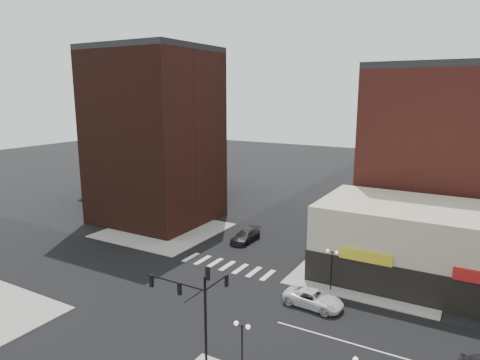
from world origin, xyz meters
The scene contains 14 objects.
ground centered at (0.00, 0.00, 0.00)m, with size 240.00×240.00×0.00m, color black.
road_ew centered at (0.00, 0.00, 0.01)m, with size 200.00×14.00×0.02m, color black.
road_ns centered at (0.00, 0.00, 0.01)m, with size 14.00×200.00×0.02m, color black.
sidewalk_nw centered at (-14.50, 14.50, 0.06)m, with size 15.00×15.00×0.12m, color gray.
sidewalk_ne centered at (14.50, 14.50, 0.06)m, with size 15.00×15.00×0.12m, color gray.
building_nw centered at (-19.00, 18.50, 12.50)m, with size 16.00×15.00×25.00m, color #351811.
building_nw_low centered at (-32.00, 34.00, 6.00)m, with size 20.00×18.00×12.00m, color #351811.
building_ne_midrise centered at (19.00, 29.50, 11.00)m, with size 18.00×15.00×22.00m, color maroon.
building_ne_row centered at (21.00, 15.00, 3.30)m, with size 24.20×12.20×8.00m.
traffic_signal centered at (7.24, -7.83, 4.96)m, with size 5.59×3.09×7.77m.
street_lamp_se_a centered at (11.00, -8.00, 3.29)m, with size 1.22×0.32×4.16m.
street_lamp_ne centered at (12.00, 8.00, 3.29)m, with size 1.22×0.32×4.16m.
white_suv centered at (11.62, 4.17, 0.76)m, with size 2.53×5.50×1.53m, color silver.
dark_sedan_north centered at (-2.24, 16.27, 0.78)m, with size 2.18×5.35×1.55m, color black.
Camera 1 is at (23.73, -30.49, 19.27)m, focal length 32.00 mm.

